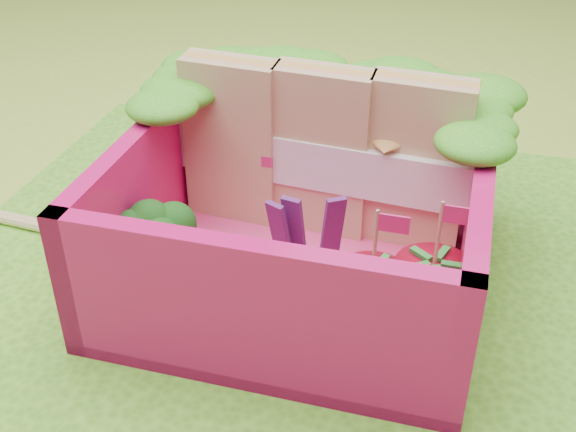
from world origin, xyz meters
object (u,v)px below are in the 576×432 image
(sandwich_stack, at_px, (323,153))
(chopsticks, at_px, (34,224))
(strawberry_left, at_px, (370,303))
(strawberry_right, at_px, (430,295))
(bento_box, at_px, (303,213))
(broccoli, at_px, (149,236))

(sandwich_stack, height_order, chopsticks, sandwich_stack)
(strawberry_left, xyz_separation_m, strawberry_right, (0.19, 0.09, 0.00))
(strawberry_right, relative_size, chopsticks, 0.21)
(strawberry_left, bearing_deg, chopsticks, 167.48)
(strawberry_left, bearing_deg, bento_box, 132.97)
(chopsticks, bearing_deg, strawberry_right, -8.11)
(sandwich_stack, relative_size, strawberry_left, 2.48)
(broccoli, relative_size, strawberry_right, 0.68)
(strawberry_right, xyz_separation_m, chopsticks, (-1.67, 0.24, -0.16))
(sandwich_stack, height_order, strawberry_left, sandwich_stack)
(broccoli, height_order, strawberry_left, strawberry_left)
(sandwich_stack, bearing_deg, bento_box, -90.93)
(strawberry_left, relative_size, strawberry_right, 0.99)
(sandwich_stack, distance_m, strawberry_left, 0.72)
(sandwich_stack, bearing_deg, broccoli, -133.54)
(chopsticks, bearing_deg, broccoli, -20.24)
(strawberry_left, distance_m, chopsticks, 1.53)
(bento_box, height_order, strawberry_left, bento_box)
(strawberry_right, bearing_deg, bento_box, 153.78)
(chopsticks, bearing_deg, sandwich_stack, 14.00)
(sandwich_stack, bearing_deg, chopsticks, -166.00)
(strawberry_left, bearing_deg, strawberry_right, 26.40)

